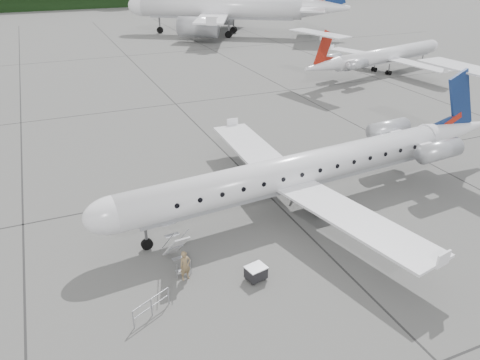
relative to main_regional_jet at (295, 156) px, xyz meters
name	(u,v)px	position (x,y,z in m)	size (l,w,h in m)	color
ground	(348,219)	(2.70, -2.62, -3.91)	(320.00, 320.00, 0.00)	#5E5E5C
main_regional_jet	(295,156)	(0.00, 0.00, 0.00)	(30.47, 21.94, 7.81)	white
airstair	(176,247)	(-9.05, -3.09, -2.68)	(0.85, 2.34, 2.45)	white
passenger	(185,266)	(-8.94, -4.41, -3.05)	(0.63, 0.41, 1.72)	olive
safety_railing	(152,307)	(-11.27, -6.47, -3.41)	(2.20, 0.08, 1.00)	#919399
baggage_cart	(256,273)	(-5.52, -5.94, -3.47)	(1.01, 0.82, 0.87)	black
bg_regional_right	(389,48)	(31.14, 29.08, -0.45)	(26.31, 18.95, 6.90)	white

